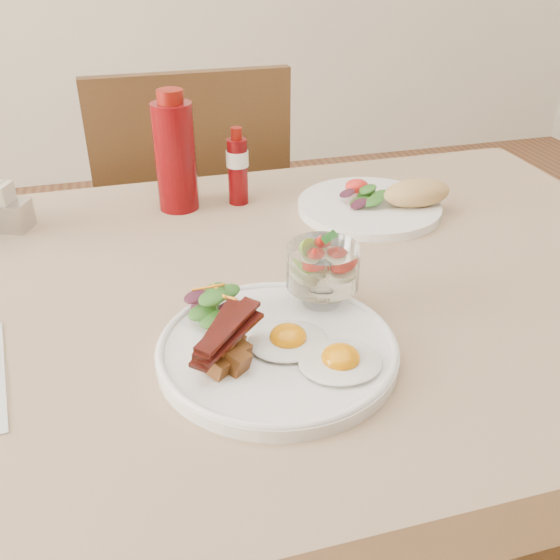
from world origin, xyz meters
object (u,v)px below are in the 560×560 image
(second_plate, at_px, (380,202))
(hot_sauce_bottle, at_px, (238,167))
(chair_far, at_px, (192,233))
(sugar_caddy, at_px, (1,210))
(table, at_px, (255,340))
(ketchup_bottle, at_px, (175,155))
(fruit_cup, at_px, (323,267))
(main_plate, at_px, (277,351))

(second_plate, height_order, hot_sauce_bottle, hot_sauce_bottle)
(chair_far, bearing_deg, sugar_caddy, -133.60)
(table, bearing_deg, ketchup_bottle, 101.46)
(fruit_cup, distance_m, ketchup_bottle, 0.41)
(table, distance_m, hot_sauce_bottle, 0.34)
(table, xyz_separation_m, hot_sauce_bottle, (0.04, 0.30, 0.15))
(table, bearing_deg, chair_far, 90.00)
(fruit_cup, height_order, sugar_caddy, fruit_cup)
(table, height_order, sugar_caddy, sugar_caddy)
(second_plate, bearing_deg, main_plate, -128.81)
(second_plate, height_order, sugar_caddy, sugar_caddy)
(chair_far, bearing_deg, table, -90.00)
(main_plate, height_order, ketchup_bottle, ketchup_bottle)
(main_plate, xyz_separation_m, hot_sauce_bottle, (0.05, 0.45, 0.06))
(second_plate, bearing_deg, chair_far, 119.97)
(main_plate, bearing_deg, chair_far, 89.30)
(table, xyz_separation_m, second_plate, (0.27, 0.19, 0.11))
(table, xyz_separation_m, ketchup_bottle, (-0.06, 0.30, 0.18))
(chair_far, xyz_separation_m, fruit_cup, (0.07, -0.74, 0.29))
(chair_far, distance_m, second_plate, 0.60)
(second_plate, bearing_deg, fruit_cup, -126.33)
(chair_far, distance_m, ketchup_bottle, 0.49)
(main_plate, relative_size, sugar_caddy, 2.91)
(main_plate, relative_size, fruit_cup, 3.02)
(second_plate, relative_size, sugar_caddy, 2.70)
(main_plate, distance_m, hot_sauce_bottle, 0.46)
(table, bearing_deg, fruit_cup, -49.53)
(second_plate, distance_m, hot_sauce_bottle, 0.25)
(chair_far, xyz_separation_m, hot_sauce_bottle, (0.04, -0.37, 0.29))
(table, bearing_deg, second_plate, 35.47)
(fruit_cup, bearing_deg, hot_sauce_bottle, 93.93)
(table, xyz_separation_m, sugar_caddy, (-0.35, 0.30, 0.12))
(main_plate, xyz_separation_m, sugar_caddy, (-0.34, 0.45, 0.02))
(ketchup_bottle, height_order, hot_sauce_bottle, ketchup_bottle)
(main_plate, distance_m, sugar_caddy, 0.57)
(hot_sauce_bottle, distance_m, sugar_caddy, 0.39)
(hot_sauce_bottle, xyz_separation_m, sugar_caddy, (-0.39, 0.00, -0.03))
(table, height_order, fruit_cup, fruit_cup)
(chair_far, relative_size, hot_sauce_bottle, 6.83)
(table, bearing_deg, main_plate, -93.67)
(main_plate, bearing_deg, table, 86.33)
(table, xyz_separation_m, fruit_cup, (0.07, -0.08, 0.16))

